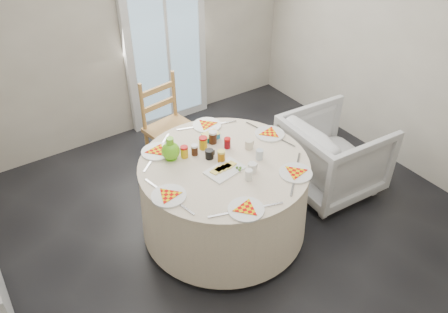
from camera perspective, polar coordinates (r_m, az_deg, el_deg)
floor at (r=4.06m, az=1.51°, el=-8.63°), size 4.00×4.00×0.00m
wall_back at (r=4.90m, az=-12.52°, el=16.84°), size 4.00×0.02×2.60m
wall_right at (r=4.64m, az=23.01°, el=13.75°), size 0.02×4.00×2.60m
glass_door at (r=5.09m, az=-7.68°, el=15.09°), size 1.00×0.08×2.10m
table at (r=3.76m, az=0.00°, el=-5.22°), size 1.43×1.43×0.73m
wooden_chair at (r=4.43m, az=-6.79°, el=3.26°), size 0.52×0.50×1.01m
armchair at (r=4.34m, az=14.04°, el=0.23°), size 0.83×0.88×0.86m
place_settings at (r=3.51m, az=0.00°, el=-0.39°), size 1.80×1.80×0.03m
jar_cluster at (r=3.60m, az=-2.48°, el=1.58°), size 0.46×0.33×0.12m
butter_tub at (r=3.79m, az=-1.75°, el=2.94°), size 0.15×0.11×0.06m
green_pitcher at (r=3.53m, az=-7.04°, el=1.48°), size 0.17×0.17×0.19m
cheese_platter at (r=3.43m, az=0.11°, el=-1.42°), size 0.33×0.24×0.04m
mugs_glasses at (r=3.54m, az=1.57°, el=0.76°), size 0.70×0.70×0.10m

